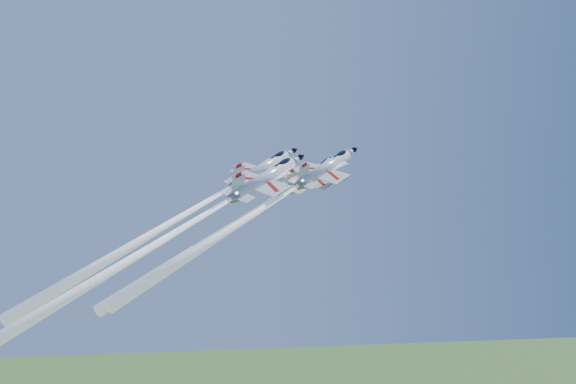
{
  "coord_description": "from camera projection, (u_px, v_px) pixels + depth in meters",
  "views": [
    {
      "loc": [
        -16.4,
        -108.62,
        96.43
      ],
      "look_at": [
        0.0,
        0.0,
        97.42
      ],
      "focal_mm": 40.0,
      "sensor_mm": 36.0,
      "label": 1
    }
  ],
  "objects": [
    {
      "name": "jet_right",
      "position": [
        260.0,
        210.0,
        98.06
      ],
      "size": [
        30.63,
        27.82,
        33.3
      ],
      "rotation": [
        0.46,
        0.26,
        -0.85
      ],
      "color": "silver"
    },
    {
      "name": "jet_lead",
      "position": [
        247.0,
        216.0,
        103.3
      ],
      "size": [
        31.26,
        28.47,
        34.36
      ],
      "rotation": [
        0.46,
        0.26,
        -0.85
      ],
      "color": "silver"
    },
    {
      "name": "jet_left",
      "position": [
        184.0,
        215.0,
        105.0
      ],
      "size": [
        34.51,
        31.59,
        38.76
      ],
      "rotation": [
        0.46,
        0.26,
        -0.85
      ],
      "color": "silver"
    },
    {
      "name": "jet_slot",
      "position": [
        155.0,
        245.0,
        89.9
      ],
      "size": [
        38.36,
        35.6,
        45.71
      ],
      "rotation": [
        0.46,
        0.26,
        -0.85
      ],
      "color": "silver"
    }
  ]
}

